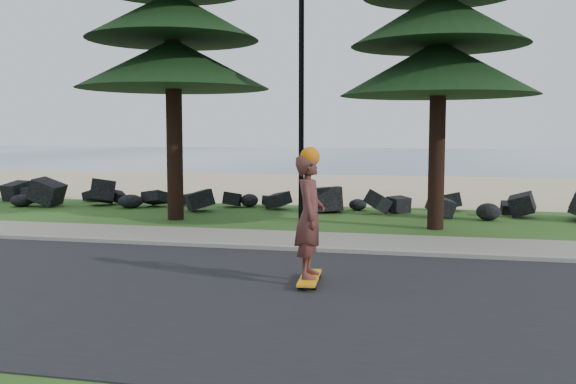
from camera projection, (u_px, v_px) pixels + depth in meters
name	position (u px, v px, depth m)	size (l,w,h in m)	color
ground	(271.00, 242.00, 14.04)	(160.00, 160.00, 0.00)	#284C17
road	(197.00, 292.00, 9.67)	(160.00, 7.00, 0.02)	black
kerb	(260.00, 247.00, 13.16)	(160.00, 0.20, 0.10)	gray
sidewalk	(274.00, 239.00, 14.23)	(160.00, 2.00, 0.08)	gray
beach_sand	(353.00, 187.00, 28.11)	(160.00, 15.00, 0.01)	tan
ocean	(399.00, 156.00, 63.52)	(160.00, 58.00, 0.01)	#3B5771
seawall_boulders	(317.00, 211.00, 19.47)	(60.00, 2.40, 1.10)	black
lamp_post	(301.00, 66.00, 16.75)	(0.25, 0.14, 8.14)	black
skateboarder	(310.00, 217.00, 10.06)	(0.53, 1.18, 2.16)	orange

